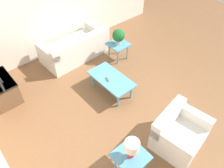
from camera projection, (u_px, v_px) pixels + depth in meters
name	position (u px, v px, depth m)	size (l,w,h in m)	color
ground_plane	(131.00, 98.00, 5.42)	(14.00, 14.00, 0.00)	brown
wall_right	(58.00, 5.00, 6.16)	(0.12, 7.20, 2.70)	silver
sofa	(76.00, 48.00, 6.46)	(1.05, 2.00, 0.78)	silver
armchair	(178.00, 133.00, 4.32)	(0.97, 1.10, 0.78)	silver
coffee_table	(111.00, 79.00, 5.33)	(1.18, 0.62, 0.45)	teal
side_table_plant	(118.00, 46.00, 6.31)	(0.56, 0.56, 0.51)	teal
side_table_lamp	(131.00, 158.00, 3.81)	(0.56, 0.56, 0.51)	teal
tv_stand_chest	(1.00, 89.00, 5.20)	(0.91, 0.60, 0.60)	brown
potted_plant	(119.00, 36.00, 6.08)	(0.35, 0.35, 0.45)	#B2ADA3
table_lamp	(132.00, 147.00, 3.56)	(0.25, 0.25, 0.42)	red
remote_control	(107.00, 79.00, 5.25)	(0.16, 0.10, 0.02)	#4C4C51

